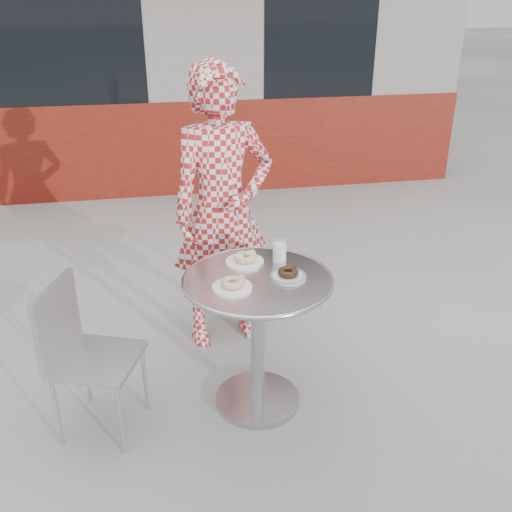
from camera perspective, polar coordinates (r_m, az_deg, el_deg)
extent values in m
plane|color=#A7A49E|center=(3.22, -0.61, -14.59)|extent=(60.00, 60.00, 0.00)
cube|color=gray|center=(8.07, -8.21, 20.97)|extent=(6.00, 4.00, 3.00)
cube|color=maroon|center=(6.33, -6.64, 10.75)|extent=(6.02, 0.20, 1.00)
cube|color=black|center=(6.11, -19.24, 20.54)|extent=(1.60, 0.04, 1.40)
cube|color=black|center=(6.33, 6.55, 21.78)|extent=(1.20, 0.04, 1.40)
cylinder|color=silver|center=(3.23, 0.16, -14.09)|extent=(0.46, 0.46, 0.03)
cylinder|color=silver|center=(3.01, 0.17, -8.68)|extent=(0.07, 0.07, 0.73)
cylinder|color=silver|center=(2.82, 0.17, -2.39)|extent=(0.73, 0.73, 0.02)
torus|color=silver|center=(2.82, 0.17, -2.39)|extent=(0.76, 0.76, 0.03)
cube|color=#AEB1B7|center=(3.75, -3.27, -0.67)|extent=(0.48, 0.48, 0.03)
cube|color=#AEB1B7|center=(3.49, -3.68, 1.11)|extent=(0.39, 0.12, 0.40)
cube|color=#AEB1B7|center=(2.94, -15.54, -10.00)|extent=(0.49, 0.49, 0.03)
cube|color=#AEB1B7|center=(2.91, -19.28, -6.14)|extent=(0.16, 0.37, 0.38)
imported|color=#AA1A1E|center=(3.40, -3.35, 4.50)|extent=(0.70, 0.53, 1.72)
cylinder|color=white|center=(2.96, -1.14, -0.58)|extent=(0.20, 0.20, 0.01)
torus|color=#BC7948|center=(2.95, -1.14, -0.14)|extent=(0.12, 0.12, 0.04)
sphere|color=#B77A3F|center=(3.00, -0.38, 0.30)|extent=(0.04, 0.04, 0.04)
cylinder|color=white|center=(2.72, -2.39, -3.14)|extent=(0.19, 0.19, 0.01)
torus|color=#BC7948|center=(2.70, -2.40, -2.68)|extent=(0.11, 0.11, 0.04)
sphere|color=#B77A3F|center=(2.74, -1.49, -2.22)|extent=(0.04, 0.04, 0.04)
cylinder|color=white|center=(2.82, 3.22, -2.05)|extent=(0.18, 0.18, 0.01)
torus|color=black|center=(2.81, 3.23, -1.62)|extent=(0.11, 0.11, 0.04)
torus|color=black|center=(2.82, 3.22, -1.98)|extent=(0.18, 0.18, 0.02)
cylinder|color=white|center=(2.97, 2.37, 0.37)|extent=(0.07, 0.07, 0.10)
cylinder|color=white|center=(2.96, 2.37, 0.54)|extent=(0.07, 0.07, 0.12)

